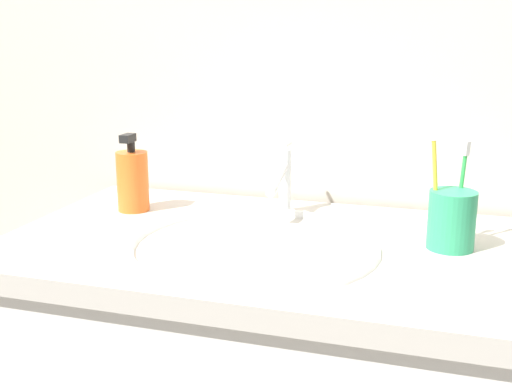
# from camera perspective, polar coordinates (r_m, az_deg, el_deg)

# --- Properties ---
(tiled_wall_back) EXTENTS (2.13, 0.04, 2.40)m
(tiled_wall_back) POSITION_cam_1_polar(r_m,az_deg,el_deg) (1.38, 4.92, 12.57)
(tiled_wall_back) COLOR beige
(tiled_wall_back) RESTS_ON ground
(sink_basin) EXTENTS (0.44, 0.44, 0.11)m
(sink_basin) POSITION_cam_1_polar(r_m,az_deg,el_deg) (1.11, -0.46, -6.68)
(sink_basin) COLOR white
(sink_basin) RESTS_ON vanity_counter
(faucet) EXTENTS (0.02, 0.15, 0.14)m
(faucet) POSITION_cam_1_polar(r_m,az_deg,el_deg) (1.27, 2.41, 1.17)
(faucet) COLOR silver
(faucet) RESTS_ON sink_basin
(toothbrush_cup) EXTENTS (0.08, 0.08, 0.10)m
(toothbrush_cup) POSITION_cam_1_polar(r_m,az_deg,el_deg) (1.12, 17.05, -2.41)
(toothbrush_cup) COLOR #2D9966
(toothbrush_cup) RESTS_ON vanity_counter
(toothbrush_green) EXTENTS (0.02, 0.03, 0.17)m
(toothbrush_green) POSITION_cam_1_polar(r_m,az_deg,el_deg) (1.14, 17.84, 0.59)
(toothbrush_green) COLOR green
(toothbrush_green) RESTS_ON toothbrush_cup
(toothbrush_yellow) EXTENTS (0.03, 0.01, 0.20)m
(toothbrush_yellow) POSITION_cam_1_polar(r_m,az_deg,el_deg) (1.11, 15.69, 1.17)
(toothbrush_yellow) COLOR yellow
(toothbrush_yellow) RESTS_ON toothbrush_cup
(soap_dispenser) EXTENTS (0.06, 0.06, 0.16)m
(soap_dispenser) POSITION_cam_1_polar(r_m,az_deg,el_deg) (1.32, -10.95, 1.05)
(soap_dispenser) COLOR orange
(soap_dispenser) RESTS_ON vanity_counter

